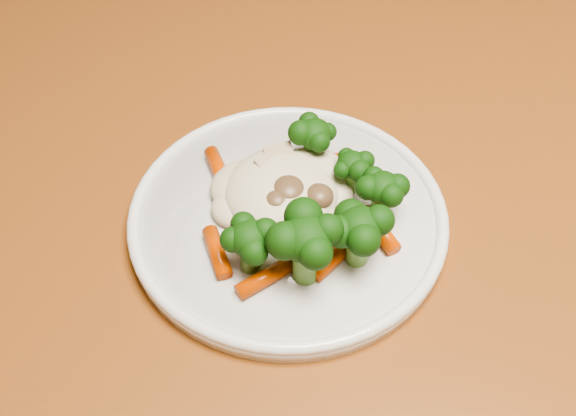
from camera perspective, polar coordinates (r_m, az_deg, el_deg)
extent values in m
cube|color=brown|center=(0.59, -7.60, -2.14)|extent=(1.19, 0.83, 0.04)
cube|color=brown|center=(1.21, 15.46, 3.23)|extent=(0.06, 0.06, 0.71)
cylinder|color=white|center=(0.56, 0.00, -0.92)|extent=(0.24, 0.24, 0.01)
ellipsoid|color=beige|center=(0.55, -0.55, 2.00)|extent=(0.10, 0.09, 0.04)
ellipsoid|color=black|center=(0.50, -3.01, -3.25)|extent=(0.05, 0.05, 0.04)
ellipsoid|color=black|center=(0.49, 1.42, -3.54)|extent=(0.06, 0.06, 0.05)
ellipsoid|color=black|center=(0.51, 5.60, -2.53)|extent=(0.05, 0.05, 0.05)
ellipsoid|color=black|center=(0.54, 7.36, 0.78)|extent=(0.04, 0.04, 0.04)
ellipsoid|color=black|center=(0.56, 5.03, 2.70)|extent=(0.04, 0.04, 0.03)
ellipsoid|color=black|center=(0.58, 2.04, 5.06)|extent=(0.04, 0.04, 0.04)
cylinder|color=#E14B05|center=(0.58, -5.38, 2.82)|extent=(0.01, 0.05, 0.01)
cylinder|color=#E14B05|center=(0.58, -1.10, 3.19)|extent=(0.03, 0.04, 0.01)
cylinder|color=#E14B05|center=(0.58, 2.18, 3.55)|extent=(0.04, 0.02, 0.01)
cylinder|color=#E14B05|center=(0.52, -5.63, -3.50)|extent=(0.01, 0.04, 0.01)
cylinder|color=#E14B05|center=(0.51, -1.81, -5.52)|extent=(0.05, 0.02, 0.01)
cylinder|color=#E14B05|center=(0.52, 3.53, -4.01)|extent=(0.04, 0.03, 0.01)
cylinder|color=#E14B05|center=(0.54, 7.26, -1.72)|extent=(0.02, 0.04, 0.01)
cylinder|color=#E14B05|center=(0.55, 0.98, 2.40)|extent=(0.03, 0.05, 0.01)
ellipsoid|color=brown|center=(0.54, -0.01, 1.32)|extent=(0.03, 0.03, 0.02)
ellipsoid|color=brown|center=(0.54, 2.44, 0.94)|extent=(0.02, 0.02, 0.02)
ellipsoid|color=brown|center=(0.53, -0.91, 0.58)|extent=(0.02, 0.02, 0.02)
cube|color=tan|center=(0.56, -1.36, 3.16)|extent=(0.03, 0.02, 0.01)
cube|color=tan|center=(0.57, -0.71, 4.16)|extent=(0.02, 0.02, 0.01)
cube|color=tan|center=(0.55, -2.78, 1.96)|extent=(0.02, 0.02, 0.01)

